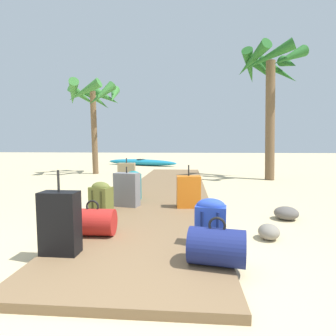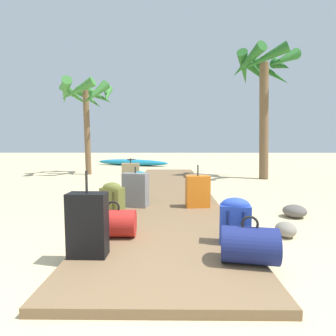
# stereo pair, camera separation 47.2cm
# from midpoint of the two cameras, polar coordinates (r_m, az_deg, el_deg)

# --- Properties ---
(ground_plane) EXTENTS (60.00, 60.00, 0.00)m
(ground_plane) POSITION_cam_midpoint_polar(r_m,az_deg,el_deg) (5.81, 1.26, -6.75)
(ground_plane) COLOR #CCB789
(boardwalk) EXTENTS (1.93, 9.93, 0.08)m
(boardwalk) POSITION_cam_midpoint_polar(r_m,az_deg,el_deg) (6.78, 1.72, -4.68)
(boardwalk) COLOR brown
(boardwalk) RESTS_ON ground
(suitcase_orange) EXTENTS (0.43, 0.27, 0.75)m
(suitcase_orange) POSITION_cam_midpoint_polar(r_m,az_deg,el_deg) (4.76, 7.25, -5.04)
(suitcase_orange) COLOR orange
(suitcase_orange) RESTS_ON boardwalk
(suitcase_tan) EXTENTS (0.37, 0.20, 0.81)m
(suitcase_tan) POSITION_cam_midpoint_polar(r_m,az_deg,el_deg) (5.83, -6.52, -2.41)
(suitcase_tan) COLOR tan
(suitcase_tan) RESTS_ON boardwalk
(backpack_blue) EXTENTS (0.36, 0.25, 0.52)m
(backpack_blue) POSITION_cam_midpoint_polar(r_m,az_deg,el_deg) (3.09, 13.51, -10.88)
(backpack_blue) COLOR #2847B7
(backpack_blue) RESTS_ON boardwalk
(duffel_bag_red) EXTENTS (0.54, 0.33, 0.44)m
(duffel_bag_red) POSITION_cam_midpoint_polar(r_m,az_deg,el_deg) (3.41, -11.88, -11.22)
(duffel_bag_red) COLOR red
(duffel_bag_red) RESTS_ON boardwalk
(backpack_olive) EXTENTS (0.39, 0.32, 0.52)m
(backpack_olive) POSITION_cam_midpoint_polar(r_m,az_deg,el_deg) (4.38, -11.16, -6.11)
(backpack_olive) COLOR olive
(backpack_olive) RESTS_ON boardwalk
(duffel_bag_navy) EXTENTS (0.57, 0.43, 0.46)m
(duffel_bag_navy) POSITION_cam_midpoint_polar(r_m,az_deg,el_deg) (2.66, 15.61, -15.91)
(duffel_bag_navy) COLOR navy
(duffel_bag_navy) RESTS_ON boardwalk
(suitcase_grey) EXTENTS (0.48, 0.32, 0.71)m
(suitcase_grey) POSITION_cam_midpoint_polar(r_m,az_deg,el_deg) (4.84, -6.02, -4.61)
(suitcase_grey) COLOR slate
(suitcase_grey) RESTS_ON boardwalk
(suitcase_black) EXTENTS (0.38, 0.21, 0.86)m
(suitcase_black) POSITION_cam_midpoint_polar(r_m,az_deg,el_deg) (2.89, -17.70, -11.14)
(suitcase_black) COLOR black
(suitcase_black) RESTS_ON boardwalk
(backpack_teal) EXTENTS (0.27, 0.27, 0.58)m
(backpack_teal) POSITION_cam_midpoint_polar(r_m,az_deg,el_deg) (5.35, -4.84, -3.60)
(backpack_teal) COLOR #197A7F
(backpack_teal) RESTS_ON boardwalk
(palm_tree_far_right) EXTENTS (2.31, 2.33, 4.39)m
(palm_tree_far_right) POSITION_cam_midpoint_polar(r_m,az_deg,el_deg) (9.95, 22.18, 17.59)
(palm_tree_far_right) COLOR brown
(palm_tree_far_right) RESTS_ON ground
(palm_tree_far_left) EXTENTS (2.25, 2.22, 3.61)m
(palm_tree_far_left) POSITION_cam_midpoint_polar(r_m,az_deg,el_deg) (11.09, -14.22, 13.95)
(palm_tree_far_left) COLOR brown
(palm_tree_far_left) RESTS_ON ground
(kayak) EXTENTS (4.32, 2.31, 0.35)m
(kayak) POSITION_cam_midpoint_polar(r_m,az_deg,el_deg) (14.94, -4.90, 1.23)
(kayak) COLOR teal
(kayak) RESTS_ON ground
(rock_right_far) EXTENTS (0.32, 0.35, 0.19)m
(rock_right_far) POSITION_cam_midpoint_polar(r_m,az_deg,el_deg) (3.77, 24.20, -12.34)
(rock_right_far) COLOR gray
(rock_right_far) RESTS_ON ground
(rock_right_mid) EXTENTS (0.38, 0.37, 0.21)m
(rock_right_mid) POSITION_cam_midpoint_polar(r_m,az_deg,el_deg) (4.79, 26.58, -8.63)
(rock_right_mid) COLOR #5B5651
(rock_right_mid) RESTS_ON ground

